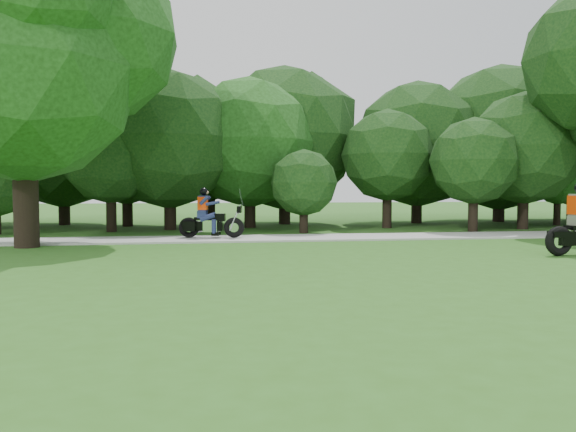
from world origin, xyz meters
name	(u,v)px	position (x,y,z in m)	size (l,w,h in m)	color
ground	(484,274)	(0.00, 0.00, 0.00)	(100.00, 100.00, 0.00)	#2F5F1B
walkway	(368,237)	(0.00, 8.00, 0.03)	(60.00, 2.20, 0.06)	#A7A7A2
tree_line	(357,146)	(1.42, 14.51, 3.60)	(40.41, 11.86, 7.74)	black
big_tree_west	(25,46)	(-10.54, 6.85, 5.76)	(8.64, 6.56, 9.96)	black
touring_motorcycle	(207,219)	(-5.39, 8.16, 0.66)	(2.16, 0.89, 1.65)	black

